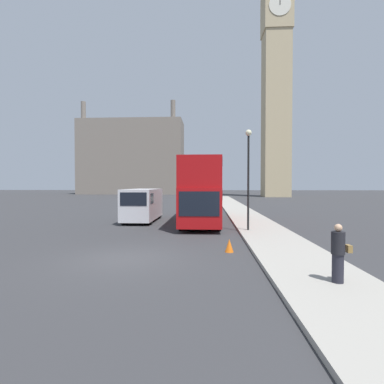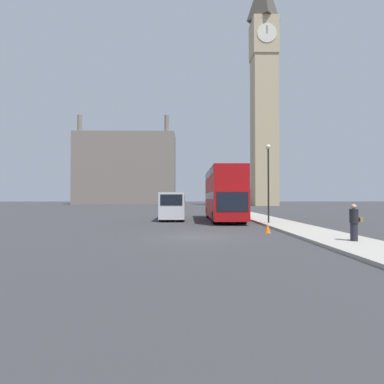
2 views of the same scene
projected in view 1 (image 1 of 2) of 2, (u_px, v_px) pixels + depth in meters
name	position (u px, v px, depth m)	size (l,w,h in m)	color
ground_plane	(124.00, 259.00, 11.33)	(300.00, 300.00, 0.00)	#333335
sidewalk_strip	(298.00, 259.00, 10.98)	(2.99, 120.00, 0.15)	#9E998E
clock_tower	(276.00, 62.00, 70.48)	(6.45, 6.62, 61.77)	tan
building_block_distant	(132.00, 158.00, 92.95)	(31.39, 11.51, 27.44)	slate
red_double_decker_bus	(201.00, 189.00, 22.04)	(2.63, 10.69, 4.51)	#A80F11
white_van	(143.00, 204.00, 23.04)	(2.17, 5.96, 2.48)	silver
pedestrian	(338.00, 253.00, 8.11)	(0.51, 0.35, 1.60)	#23232D
street_lamp	(248.00, 165.00, 17.51)	(0.36, 0.36, 5.89)	black
traffic_cone	(229.00, 246.00, 12.47)	(0.36, 0.36, 0.55)	orange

